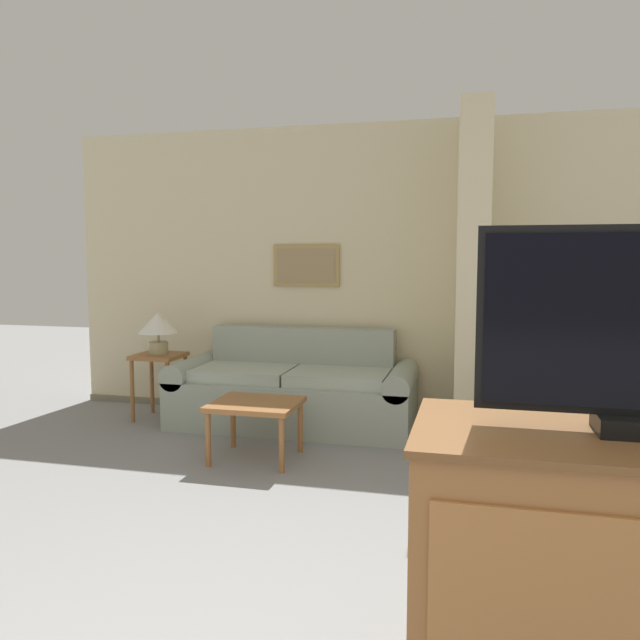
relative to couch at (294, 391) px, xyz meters
name	(u,v)px	position (x,y,z in m)	size (l,w,h in m)	color
wall_back	(402,274)	(0.85, 0.48, 0.99)	(6.23, 0.16, 2.60)	beige
wall_partition_pillar	(473,275)	(1.47, 0.03, 1.00)	(0.24, 0.78, 2.60)	beige
couch	(294,391)	(0.00, 0.00, 0.00)	(2.06, 0.84, 0.81)	#99A393
coffee_table	(256,409)	(-0.01, -0.93, 0.06)	(0.61, 0.54, 0.42)	#996033
side_table	(159,367)	(-1.23, -0.08, 0.17)	(0.40, 0.40, 0.59)	#996033
table_lamp	(158,326)	(-1.23, -0.08, 0.54)	(0.35, 0.35, 0.37)	tan
tv_dresser	(635,617)	(1.91, -3.32, 0.19)	(1.17, 0.57, 0.99)	#996033
bed	(635,436)	(2.53, -0.65, -0.03)	(1.48, 2.07, 0.53)	#996033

